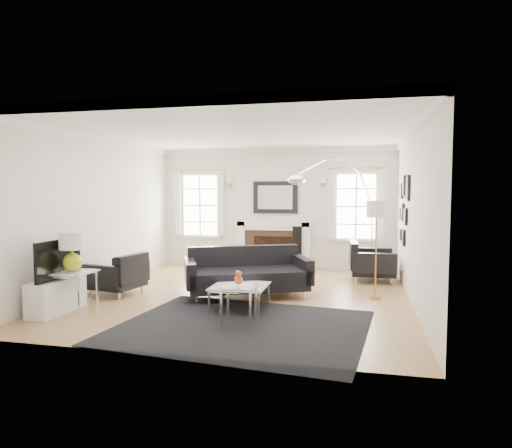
% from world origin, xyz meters
% --- Properties ---
extents(floor, '(6.00, 6.00, 0.00)m').
position_xyz_m(floor, '(0.00, 0.00, 0.00)').
color(floor, olive).
rests_on(floor, ground).
extents(back_wall, '(5.50, 0.04, 2.80)m').
position_xyz_m(back_wall, '(0.00, 3.00, 1.40)').
color(back_wall, silver).
rests_on(back_wall, floor).
extents(front_wall, '(5.50, 0.04, 2.80)m').
position_xyz_m(front_wall, '(0.00, -3.00, 1.40)').
color(front_wall, silver).
rests_on(front_wall, floor).
extents(left_wall, '(0.04, 6.00, 2.80)m').
position_xyz_m(left_wall, '(-2.75, 0.00, 1.40)').
color(left_wall, silver).
rests_on(left_wall, floor).
extents(right_wall, '(0.04, 6.00, 2.80)m').
position_xyz_m(right_wall, '(2.75, 0.00, 1.40)').
color(right_wall, silver).
rests_on(right_wall, floor).
extents(ceiling, '(5.50, 6.00, 0.02)m').
position_xyz_m(ceiling, '(0.00, 0.00, 2.80)').
color(ceiling, white).
rests_on(ceiling, back_wall).
extents(crown_molding, '(5.50, 6.00, 0.12)m').
position_xyz_m(crown_molding, '(0.00, 0.00, 2.74)').
color(crown_molding, white).
rests_on(crown_molding, back_wall).
extents(fireplace, '(1.70, 0.69, 1.11)m').
position_xyz_m(fireplace, '(0.00, 2.79, 0.54)').
color(fireplace, white).
rests_on(fireplace, floor).
extents(mantel_mirror, '(1.05, 0.07, 0.75)m').
position_xyz_m(mantel_mirror, '(0.00, 2.95, 1.65)').
color(mantel_mirror, black).
rests_on(mantel_mirror, back_wall).
extents(window_left, '(1.24, 0.15, 1.62)m').
position_xyz_m(window_left, '(-1.85, 2.95, 1.46)').
color(window_left, white).
rests_on(window_left, back_wall).
extents(window_right, '(1.24, 0.15, 1.62)m').
position_xyz_m(window_right, '(1.85, 2.95, 1.46)').
color(window_right, white).
rests_on(window_right, back_wall).
extents(gallery_wall, '(0.04, 1.73, 1.29)m').
position_xyz_m(gallery_wall, '(2.72, 1.30, 1.53)').
color(gallery_wall, black).
rests_on(gallery_wall, right_wall).
extents(tv_unit, '(0.35, 1.00, 1.09)m').
position_xyz_m(tv_unit, '(-2.44, -1.70, 0.33)').
color(tv_unit, white).
rests_on(tv_unit, floor).
extents(area_rug, '(3.48, 3.00, 0.01)m').
position_xyz_m(area_rug, '(0.42, -1.82, 0.01)').
color(area_rug, black).
rests_on(area_rug, floor).
extents(sofa, '(2.29, 1.70, 0.68)m').
position_xyz_m(sofa, '(0.05, -0.03, 0.37)').
color(sofa, black).
rests_on(sofa, floor).
extents(armchair_left, '(0.93, 1.01, 0.59)m').
position_xyz_m(armchair_left, '(-2.14, -0.43, 0.33)').
color(armchair_left, black).
rests_on(armchair_left, floor).
extents(armchair_right, '(0.91, 1.00, 0.65)m').
position_xyz_m(armchair_right, '(2.13, 1.78, 0.36)').
color(armchair_right, black).
rests_on(armchair_right, floor).
extents(coffee_table, '(0.82, 0.82, 0.37)m').
position_xyz_m(coffee_table, '(0.16, -0.92, 0.33)').
color(coffee_table, silver).
rests_on(coffee_table, floor).
extents(side_table_left, '(0.56, 0.56, 0.62)m').
position_xyz_m(side_table_left, '(-2.18, -1.68, 0.51)').
color(side_table_left, silver).
rests_on(side_table_left, floor).
extents(nesting_table, '(0.48, 0.40, 0.53)m').
position_xyz_m(nesting_table, '(0.35, -1.71, 0.41)').
color(nesting_table, silver).
rests_on(nesting_table, floor).
extents(gourd_lamp, '(0.37, 0.37, 0.59)m').
position_xyz_m(gourd_lamp, '(-2.18, -1.68, 0.96)').
color(gourd_lamp, '#AAB516').
rests_on(gourd_lamp, side_table_left).
extents(orange_vase, '(0.12, 0.12, 0.19)m').
position_xyz_m(orange_vase, '(0.35, -1.71, 0.63)').
color(orange_vase, '#C94A19').
rests_on(orange_vase, nesting_table).
extents(arc_floor_lamp, '(1.81, 1.67, 2.56)m').
position_xyz_m(arc_floor_lamp, '(1.45, 2.01, 1.38)').
color(arc_floor_lamp, silver).
rests_on(arc_floor_lamp, floor).
extents(stick_floor_lamp, '(0.33, 0.33, 1.64)m').
position_xyz_m(stick_floor_lamp, '(2.20, 0.23, 1.42)').
color(stick_floor_lamp, '#BE7B42').
rests_on(stick_floor_lamp, floor).
extents(speaker_tower, '(0.20, 0.20, 1.01)m').
position_xyz_m(speaker_tower, '(0.57, 2.65, 0.50)').
color(speaker_tower, black).
rests_on(speaker_tower, floor).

